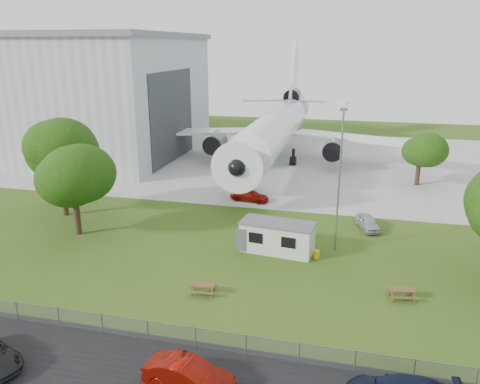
% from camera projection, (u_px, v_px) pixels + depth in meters
% --- Properties ---
extents(ground, '(160.00, 160.00, 0.00)m').
position_uv_depth(ground, '(223.00, 272.00, 36.29)').
color(ground, '#476421').
extents(asphalt_strip, '(120.00, 8.00, 0.02)m').
position_uv_depth(asphalt_strip, '(156.00, 384.00, 24.25)').
color(asphalt_strip, black).
rests_on(asphalt_strip, ground).
extents(concrete_apron, '(120.00, 46.00, 0.03)m').
position_uv_depth(concrete_apron, '(290.00, 160.00, 71.49)').
color(concrete_apron, '#B7B7B2').
rests_on(concrete_apron, ground).
extents(hangar, '(43.00, 31.00, 18.55)m').
position_uv_depth(hangar, '(56.00, 93.00, 75.38)').
color(hangar, '#B2B7BC').
rests_on(hangar, ground).
extents(airliner, '(46.36, 47.73, 17.69)m').
position_uv_depth(airliner, '(276.00, 127.00, 68.37)').
color(airliner, white).
rests_on(airliner, ground).
extents(site_cabin, '(6.89, 3.42, 2.62)m').
position_uv_depth(site_cabin, '(277.00, 237.00, 39.52)').
color(site_cabin, beige).
rests_on(site_cabin, ground).
extents(picnic_west, '(1.90, 1.62, 0.76)m').
position_uv_depth(picnic_west, '(203.00, 294.00, 33.10)').
color(picnic_west, brown).
rests_on(picnic_west, ground).
extents(picnic_east, '(2.03, 1.79, 0.76)m').
position_uv_depth(picnic_east, '(401.00, 299.00, 32.44)').
color(picnic_east, brown).
rests_on(picnic_east, ground).
extents(fence, '(58.00, 0.04, 1.30)m').
position_uv_depth(fence, '(180.00, 344.00, 27.49)').
color(fence, gray).
rests_on(fence, ground).
extents(lamp_mast, '(0.16, 0.16, 12.00)m').
position_uv_depth(lamp_mast, '(339.00, 183.00, 38.38)').
color(lamp_mast, slate).
rests_on(lamp_mast, ground).
extents(tree_west_big, '(8.02, 8.02, 10.82)m').
position_uv_depth(tree_west_big, '(59.00, 151.00, 46.40)').
color(tree_west_big, '#382619').
rests_on(tree_west_big, ground).
extents(tree_west_small, '(7.18, 7.18, 9.35)m').
position_uv_depth(tree_west_small, '(73.00, 174.00, 41.85)').
color(tree_west_small, '#382619').
rests_on(tree_west_small, ground).
extents(tree_far_apron, '(5.39, 5.39, 6.94)m').
position_uv_depth(tree_far_apron, '(420.00, 152.00, 57.46)').
color(tree_far_apron, '#382619').
rests_on(tree_far_apron, ground).
extents(car_centre_sedan, '(4.89, 2.33, 1.55)m').
position_uv_depth(car_centre_sedan, '(189.00, 375.00, 23.77)').
color(car_centre_sedan, maroon).
rests_on(car_centre_sedan, ground).
extents(car_ne_hatch, '(2.61, 4.12, 1.31)m').
position_uv_depth(car_ne_hatch, '(368.00, 223.00, 44.48)').
color(car_ne_hatch, '#A7A9AE').
rests_on(car_ne_hatch, ground).
extents(car_apron_van, '(4.61, 2.47, 1.27)m').
position_uv_depth(car_apron_van, '(250.00, 196.00, 52.52)').
color(car_apron_van, maroon).
rests_on(car_apron_van, ground).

